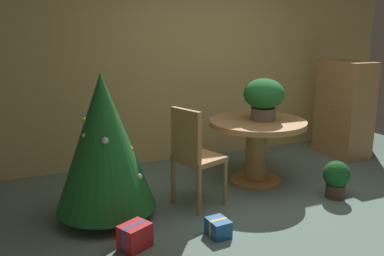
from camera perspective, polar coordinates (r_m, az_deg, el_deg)
ground_plane at (r=4.14m, az=13.69°, el=-12.01°), size 6.60×6.60×0.00m
back_wall_panel at (r=5.66m, az=1.05°, el=8.98°), size 6.00×0.10×2.60m
round_dining_table at (r=4.80m, az=8.94°, el=-1.48°), size 1.11×1.11×0.74m
flower_vase at (r=4.72m, az=9.90°, el=4.32°), size 0.46×0.46×0.47m
wooden_chair_left_near at (r=4.07m, az=0.21°, el=-3.40°), size 0.53×0.54×1.02m
holiday_tree at (r=3.87m, az=-12.10°, el=-1.92°), size 0.94×0.94×1.39m
gift_box_blue at (r=3.70m, az=3.64°, el=-13.59°), size 0.18×0.22×0.15m
gift_box_red at (r=3.53m, az=-7.89°, el=-14.61°), size 0.30×0.28×0.21m
wooden_cabinet at (r=6.14m, az=20.29°, el=2.49°), size 0.46×0.74×1.33m
potted_plant at (r=4.66m, az=19.31°, el=-6.50°), size 0.28×0.28×0.40m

